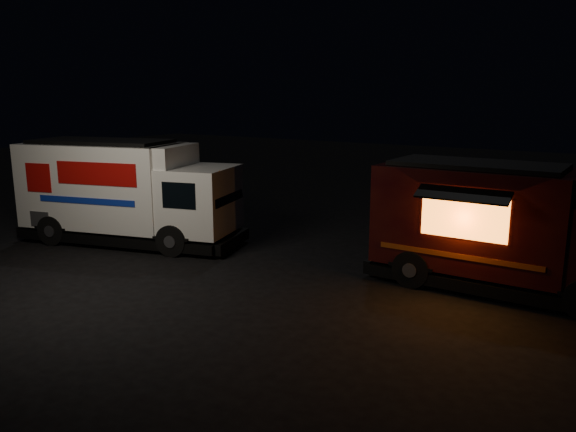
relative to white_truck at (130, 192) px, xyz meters
The scene contains 3 objects.
ground 4.56m from the white_truck, ahead, with size 80.00×80.00×0.00m, color black.
white_truck is the anchor object (origin of this frame).
red_truck 11.63m from the white_truck, ahead, with size 6.79×2.50×3.16m, color #3D110B, non-canonical shape.
Camera 1 is at (10.03, -11.64, 4.82)m, focal length 35.00 mm.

